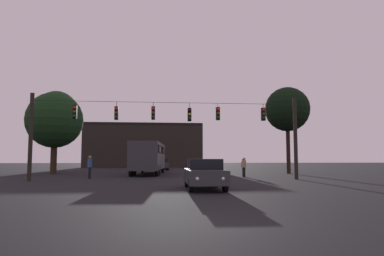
% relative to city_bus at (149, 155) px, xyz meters
% --- Properties ---
extents(ground_plane, '(168.00, 168.00, 0.00)m').
position_rel_city_bus_xyz_m(ground_plane, '(1.59, -1.34, -1.87)').
color(ground_plane, black).
rests_on(ground_plane, ground).
extents(overhead_signal_span, '(19.31, 0.44, 6.12)m').
position_rel_city_bus_xyz_m(overhead_signal_span, '(1.65, -9.33, 1.89)').
color(overhead_signal_span, black).
rests_on(overhead_signal_span, ground).
extents(city_bus, '(3.31, 11.15, 3.00)m').
position_rel_city_bus_xyz_m(city_bus, '(0.00, 0.00, 0.00)').
color(city_bus, '#2D2D33').
rests_on(city_bus, ground).
extents(car_near_right, '(1.85, 4.36, 1.52)m').
position_rel_city_bus_xyz_m(car_near_right, '(3.23, -16.82, -1.07)').
color(car_near_right, '#2D2D33').
rests_on(car_near_right, ground).
extents(car_far_left, '(2.11, 4.44, 1.52)m').
position_rel_city_bus_xyz_m(car_far_left, '(1.24, 11.71, -1.07)').
color(car_far_left, '#2D2D33').
rests_on(car_far_left, ground).
extents(pedestrian_crossing_left, '(0.35, 0.42, 1.52)m').
position_rel_city_bus_xyz_m(pedestrian_crossing_left, '(8.08, -5.36, -1.02)').
color(pedestrian_crossing_left, black).
rests_on(pedestrian_crossing_left, ground).
extents(pedestrian_crossing_center, '(0.30, 0.40, 1.75)m').
position_rel_city_bus_xyz_m(pedestrian_crossing_center, '(-4.31, -7.03, -0.87)').
color(pedestrian_crossing_center, black).
rests_on(pedestrian_crossing_center, ground).
extents(pedestrian_crossing_right, '(0.27, 0.38, 1.61)m').
position_rel_city_bus_xyz_m(pedestrian_crossing_right, '(7.93, -6.33, -0.96)').
color(pedestrian_crossing_right, black).
rests_on(pedestrian_crossing_right, ground).
extents(corner_building, '(20.04, 9.87, 7.54)m').
position_rel_city_bus_xyz_m(corner_building, '(-1.64, 28.66, 1.91)').
color(corner_building, black).
rests_on(corner_building, ground).
extents(tree_left_silhouette, '(4.55, 4.55, 8.86)m').
position_rel_city_bus_xyz_m(tree_left_silhouette, '(14.09, -0.12, 4.69)').
color(tree_left_silhouette, black).
rests_on(tree_left_silhouette, ground).
extents(tree_behind_building, '(4.84, 4.84, 9.44)m').
position_rel_city_bus_xyz_m(tree_behind_building, '(-11.04, 7.32, 5.11)').
color(tree_behind_building, '#2D2116').
rests_on(tree_behind_building, ground).
extents(tree_right_far, '(5.63, 5.63, 8.22)m').
position_rel_city_bus_xyz_m(tree_right_far, '(-9.56, 1.60, 3.52)').
color(tree_right_far, '#2D2116').
rests_on(tree_right_far, ground).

